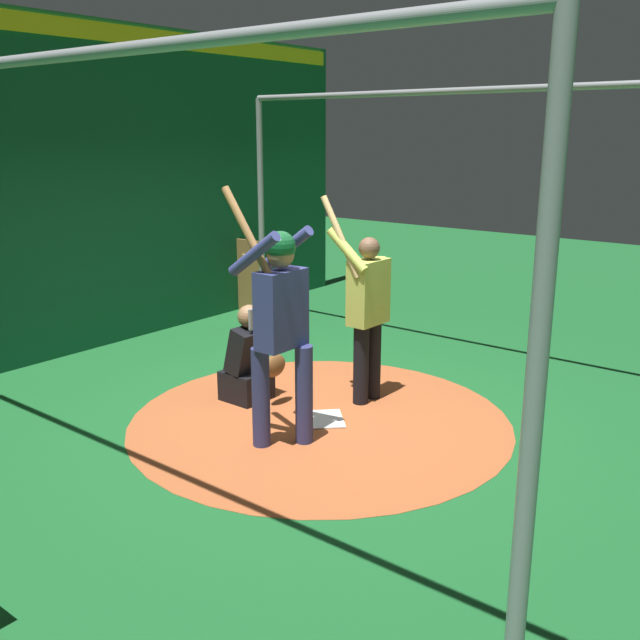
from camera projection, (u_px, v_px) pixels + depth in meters
ground_plane at (320, 420)px, 6.49m from camera, size 25.25×25.25×0.00m
dirt_circle at (320, 420)px, 6.49m from camera, size 3.46×3.46×0.01m
home_plate at (320, 419)px, 6.49m from camera, size 0.59×0.59×0.01m
batter at (280, 318)px, 5.74m from camera, size 0.68×0.49×2.14m
catcher at (250, 363)px, 6.90m from camera, size 0.58×0.40×0.96m
visitor at (367, 308)px, 6.75m from camera, size 0.54×0.50×1.99m
back_wall at (72, 189)px, 8.18m from camera, size 0.23×9.25×3.79m
cage_frame at (320, 186)px, 5.95m from camera, size 5.76×4.71×3.00m
bat_rack at (247, 278)px, 10.35m from camera, size 0.70×0.20×1.05m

